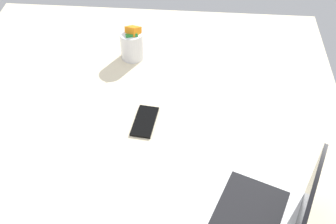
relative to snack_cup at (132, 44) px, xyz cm
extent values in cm
cube|color=beige|center=(54.64, 5.86, -15.03)|extent=(180.00, 140.00, 18.00)
cube|color=black|center=(71.33, 39.52, -3.83)|extent=(33.19, 26.35, 0.40)
cube|color=black|center=(75.86, 51.17, 6.47)|extent=(31.12, 12.89, 21.00)
cylinder|color=silver|center=(0.09, -0.12, -0.53)|extent=(9.00, 9.00, 11.00)
cube|color=blue|center=(-1.13, 1.12, -2.78)|extent=(5.76, 6.07, 5.60)
cube|color=red|center=(-0.42, -0.09, -0.69)|extent=(7.19, 7.34, 5.35)
cube|color=orange|center=(0.29, -0.19, 1.40)|extent=(4.93, 4.87, 5.50)
cube|color=#268C33|center=(0.56, 0.11, 3.49)|extent=(6.97, 6.09, 5.36)
cube|color=orange|center=(-0.51, 0.51, 5.58)|extent=(7.00, 6.49, 5.35)
cube|color=black|center=(35.02, 8.79, -5.63)|extent=(14.66, 8.30, 0.80)
camera|label=1|loc=(129.14, 24.13, 93.25)|focal=44.38mm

